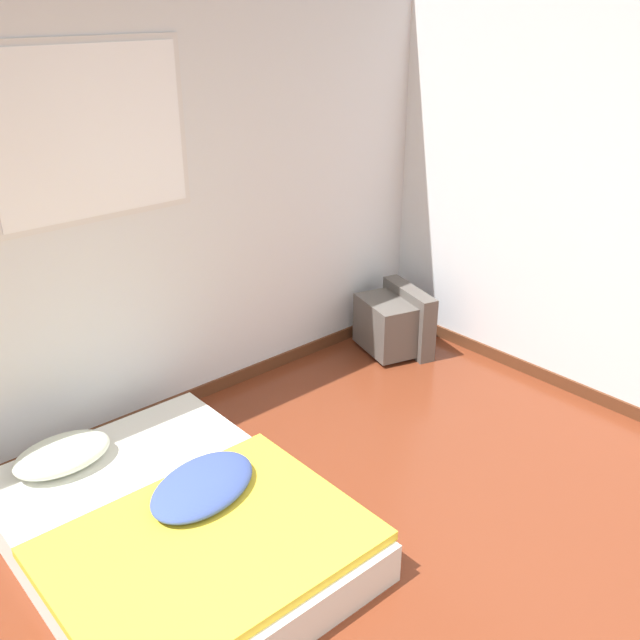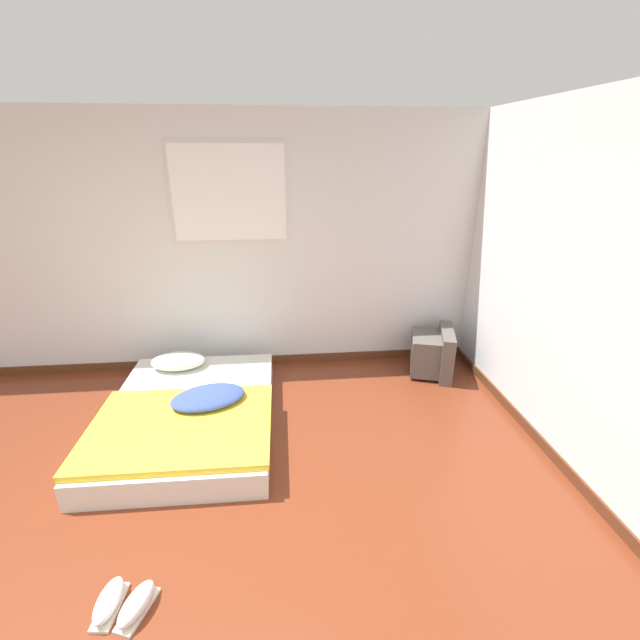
% 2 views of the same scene
% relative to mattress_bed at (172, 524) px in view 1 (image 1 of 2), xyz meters
% --- Properties ---
extents(wall_back, '(8.33, 0.08, 2.60)m').
position_rel_mattress_bed_xyz_m(wall_back, '(-0.11, 1.16, 1.16)').
color(wall_back, silver).
rests_on(wall_back, ground_plane).
extents(mattress_bed, '(1.39, 1.84, 0.35)m').
position_rel_mattress_bed_xyz_m(mattress_bed, '(0.00, 0.00, 0.00)').
color(mattress_bed, silver).
rests_on(mattress_bed, ground_plane).
extents(crt_tv, '(0.55, 0.63, 0.49)m').
position_rel_mattress_bed_xyz_m(crt_tv, '(2.39, 0.74, 0.10)').
color(crt_tv, '#56514C').
rests_on(crt_tv, ground_plane).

